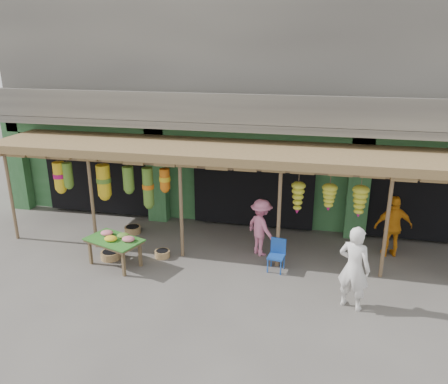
% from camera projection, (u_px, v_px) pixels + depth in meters
% --- Properties ---
extents(ground, '(80.00, 80.00, 0.00)m').
position_uv_depth(ground, '(240.00, 258.00, 11.47)').
color(ground, '#514C47').
rests_on(ground, ground).
extents(building, '(16.40, 6.80, 7.00)m').
position_uv_depth(building, '(267.00, 105.00, 14.88)').
color(building, gray).
rests_on(building, ground).
extents(awning, '(14.00, 2.70, 2.79)m').
position_uv_depth(awning, '(241.00, 155.00, 11.41)').
color(awning, brown).
rests_on(awning, ground).
extents(flower_table, '(1.59, 1.24, 0.84)m').
position_uv_depth(flower_table, '(115.00, 240.00, 10.90)').
color(flower_table, brown).
rests_on(flower_table, ground).
extents(blue_chair, '(0.44, 0.44, 0.81)m').
position_uv_depth(blue_chair, '(277.00, 253.00, 10.75)').
color(blue_chair, '#1846A2').
rests_on(blue_chair, ground).
extents(basket_left, '(0.60, 0.60, 0.20)m').
position_uv_depth(basket_left, '(133.00, 230.00, 12.96)').
color(basket_left, olive).
rests_on(basket_left, ground).
extents(basket_mid, '(0.56, 0.56, 0.20)m').
position_uv_depth(basket_mid, '(111.00, 255.00, 11.41)').
color(basket_mid, '#9E6F46').
rests_on(basket_mid, ground).
extents(basket_right, '(0.48, 0.48, 0.18)m').
position_uv_depth(basket_right, '(162.00, 254.00, 11.49)').
color(basket_right, olive).
rests_on(basket_right, ground).
extents(person_front, '(0.80, 0.69, 1.86)m').
position_uv_depth(person_front, '(354.00, 268.00, 9.04)').
color(person_front, silver).
rests_on(person_front, ground).
extents(person_vendor, '(1.04, 0.59, 1.66)m').
position_uv_depth(person_vendor, '(393.00, 226.00, 11.35)').
color(person_vendor, orange).
rests_on(person_vendor, ground).
extents(person_shopper, '(1.12, 1.10, 1.54)m').
position_uv_depth(person_shopper, '(261.00, 227.00, 11.45)').
color(person_shopper, pink).
rests_on(person_shopper, ground).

